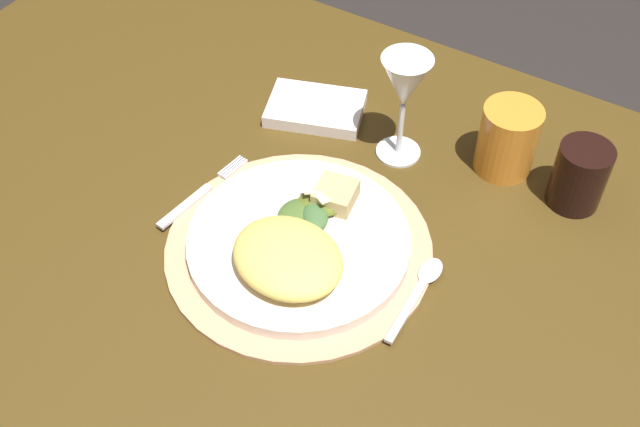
# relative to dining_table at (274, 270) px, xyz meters

# --- Properties ---
(dining_table) EXTENTS (1.30, 0.89, 0.72)m
(dining_table) POSITION_rel_dining_table_xyz_m (0.00, 0.00, 0.00)
(dining_table) COLOR #453212
(dining_table) RESTS_ON ground
(placemat) EXTENTS (0.33, 0.33, 0.01)m
(placemat) POSITION_rel_dining_table_xyz_m (0.07, -0.04, 0.13)
(placemat) COLOR tan
(placemat) RESTS_ON dining_table
(dinner_plate) EXTENTS (0.28, 0.28, 0.02)m
(dinner_plate) POSITION_rel_dining_table_xyz_m (0.07, -0.04, 0.14)
(dinner_plate) COLOR silver
(dinner_plate) RESTS_ON placemat
(pasta_serving) EXTENTS (0.16, 0.14, 0.04)m
(pasta_serving) POSITION_rel_dining_table_xyz_m (0.08, -0.08, 0.17)
(pasta_serving) COLOR #EBCC5E
(pasta_serving) RESTS_ON dinner_plate
(salad_greens) EXTENTS (0.08, 0.08, 0.03)m
(salad_greens) POSITION_rel_dining_table_xyz_m (0.06, 0.01, 0.16)
(salad_greens) COLOR #505C1D
(salad_greens) RESTS_ON dinner_plate
(bread_piece) EXTENTS (0.06, 0.06, 0.03)m
(bread_piece) POSITION_rel_dining_table_xyz_m (0.07, 0.04, 0.16)
(bread_piece) COLOR tan
(bread_piece) RESTS_ON dinner_plate
(fork) EXTENTS (0.03, 0.16, 0.00)m
(fork) POSITION_rel_dining_table_xyz_m (-0.09, -0.03, 0.13)
(fork) COLOR silver
(fork) RESTS_ON placemat
(spoon) EXTENTS (0.03, 0.14, 0.01)m
(spoon) POSITION_rel_dining_table_xyz_m (0.23, -0.01, 0.13)
(spoon) COLOR silver
(spoon) RESTS_ON placemat
(napkin) EXTENTS (0.16, 0.13, 0.02)m
(napkin) POSITION_rel_dining_table_xyz_m (-0.05, 0.20, 0.13)
(napkin) COLOR white
(napkin) RESTS_ON dining_table
(wine_glass) EXTENTS (0.07, 0.07, 0.16)m
(wine_glass) POSITION_rel_dining_table_xyz_m (0.09, 0.18, 0.24)
(wine_glass) COLOR silver
(wine_glass) RESTS_ON dining_table
(amber_tumbler) EXTENTS (0.08, 0.08, 0.10)m
(amber_tumbler) POSITION_rel_dining_table_xyz_m (0.22, 0.24, 0.17)
(amber_tumbler) COLOR orange
(amber_tumbler) RESTS_ON dining_table
(dark_tumbler) EXTENTS (0.07, 0.07, 0.09)m
(dark_tumbler) POSITION_rel_dining_table_xyz_m (0.33, 0.22, 0.17)
(dark_tumbler) COLOR black
(dark_tumbler) RESTS_ON dining_table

